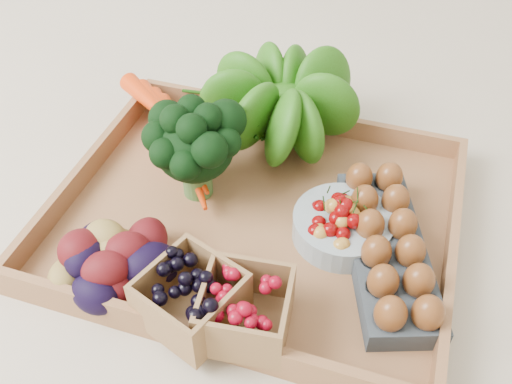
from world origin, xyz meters
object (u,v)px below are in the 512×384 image
(tray, at_px, (256,218))
(cherry_bowl, at_px, (342,226))
(broccoli, at_px, (196,163))
(egg_carton, at_px, (386,252))

(tray, relative_size, cherry_bowl, 4.02)
(broccoli, bearing_deg, cherry_bowl, -5.15)
(cherry_bowl, xyz_separation_m, egg_carton, (0.06, -0.02, -0.00))
(cherry_bowl, distance_m, egg_carton, 0.07)
(cherry_bowl, height_order, egg_carton, cherry_bowl)
(tray, height_order, cherry_bowl, cherry_bowl)
(tray, distance_m, egg_carton, 0.19)
(tray, bearing_deg, cherry_bowl, -0.61)
(broccoli, bearing_deg, egg_carton, -8.92)
(broccoli, xyz_separation_m, cherry_bowl, (0.22, -0.02, -0.04))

